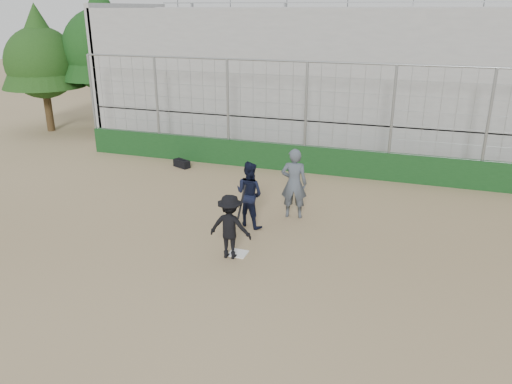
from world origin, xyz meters
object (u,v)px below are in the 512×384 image
(batter_at_plate, at_px, (230,227))
(equipment_bag, at_px, (182,163))
(umpire, at_px, (294,187))
(catcher_crouched, at_px, (249,205))

(batter_at_plate, bearing_deg, equipment_bag, 125.44)
(batter_at_plate, relative_size, equipment_bag, 2.39)
(umpire, xyz_separation_m, equipment_bag, (-5.28, 3.34, -0.78))
(umpire, height_order, equipment_bag, umpire)
(batter_at_plate, xyz_separation_m, catcher_crouched, (-0.18, 1.90, -0.18))
(batter_at_plate, height_order, equipment_bag, batter_at_plate)
(batter_at_plate, height_order, umpire, umpire)
(umpire, bearing_deg, catcher_crouched, 36.86)
(catcher_crouched, bearing_deg, batter_at_plate, -84.58)
(catcher_crouched, xyz_separation_m, equipment_bag, (-4.27, 4.35, -0.48))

